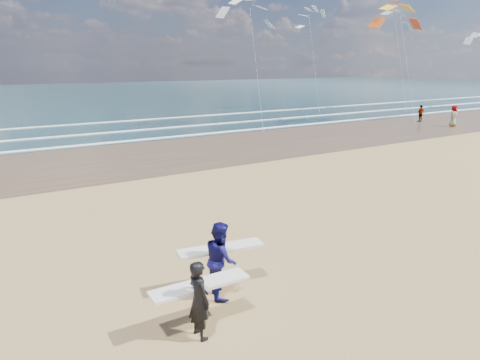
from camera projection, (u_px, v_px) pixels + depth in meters
wet_sand_strip at (334, 133)px, 35.42m from camera, size 220.00×12.00×0.01m
ocean at (132, 94)px, 79.91m from camera, size 220.00×100.00×0.02m
foam_breakers at (265, 119)px, 43.73m from camera, size 220.00×11.70×0.05m
surfer_near at (199, 297)px, 8.87m from camera, size 2.21×0.96×1.73m
surfer_far at (221, 258)px, 10.45m from camera, size 2.26×1.34×1.91m
beachgoer_0 at (454, 116)px, 38.66m from camera, size 1.09×0.90×1.91m
beachgoer_1 at (421, 113)px, 41.86m from camera, size 0.98×0.47×1.62m
kite_0 at (405, 48)px, 38.46m from camera, size 6.31×4.79×12.10m
kite_1 at (255, 51)px, 36.59m from camera, size 5.70×4.73×12.04m
kite_2 at (399, 50)px, 50.60m from camera, size 5.92×4.75×12.82m
kite_5 at (313, 54)px, 51.64m from camera, size 4.76×4.62×12.84m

